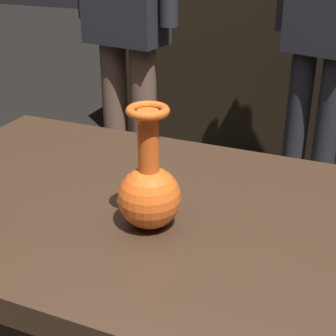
% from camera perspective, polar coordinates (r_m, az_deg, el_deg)
% --- Properties ---
extents(back_display_shelf, '(2.60, 0.40, 0.99)m').
position_cam_1_polar(back_display_shelf, '(3.05, 17.19, 9.83)').
color(back_display_shelf, black).
rests_on(back_display_shelf, ground_plane).
extents(vase_centerpiece, '(0.11, 0.11, 0.22)m').
position_cam_1_polar(vase_centerpiece, '(0.84, -2.15, -2.40)').
color(vase_centerpiece, '#E55B1E').
rests_on(vase_centerpiece, display_plinth).
extents(visitor_center_back, '(0.45, 0.27, 1.56)m').
position_cam_1_polar(visitor_center_back, '(2.34, 17.53, 15.83)').
color(visitor_center_back, '#232328').
rests_on(visitor_center_back, ground_plane).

